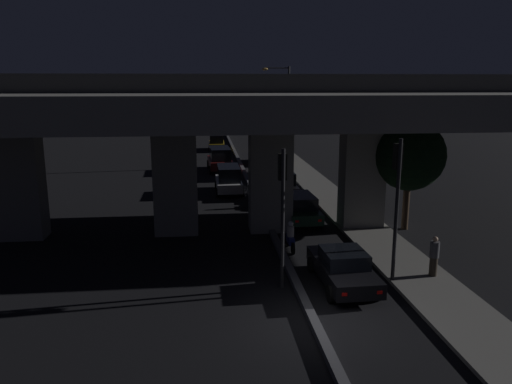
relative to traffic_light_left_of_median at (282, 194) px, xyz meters
name	(u,v)px	position (x,y,z in m)	size (l,w,h in m)	color
ground_plane	(314,325)	(0.55, -3.10, -3.54)	(200.00, 200.00, 0.00)	black
median_divider	(237,157)	(0.55, 31.90, -3.43)	(0.30, 126.00, 0.22)	#4C4C51
sidewalk_right	(299,169)	(5.41, 24.90, -3.47)	(2.55, 126.00, 0.14)	slate
elevated_overpass	(264,117)	(0.20, 7.29, 2.27)	(30.47, 10.02, 7.84)	gray
traffic_light_left_of_median	(282,194)	(0.00, 0.00, 0.00)	(0.30, 0.49, 5.20)	black
traffic_light_right_of_median	(397,186)	(4.24, 0.00, 0.20)	(0.30, 0.49, 5.50)	black
street_lamp	(285,108)	(4.53, 27.32, 1.63)	(2.49, 0.32, 8.80)	#2D2D30
car_black_lead	(343,267)	(2.30, -0.09, -2.84)	(1.98, 4.41, 1.40)	black
car_dark_green_second	(299,208)	(2.31, 8.55, -2.72)	(1.93, 4.21, 1.54)	black
car_black_third	(281,183)	(2.33, 14.97, -2.69)	(1.94, 4.00, 1.65)	black
car_dark_green_fourth	(264,164)	(2.05, 22.01, -2.54)	(2.11, 4.54, 1.92)	black
car_taxi_yellow_fifth	(260,155)	(2.46, 28.86, -2.79)	(2.04, 4.58, 1.45)	gold
car_white_lead_oncoming	(229,179)	(-1.12, 16.34, -2.56)	(1.84, 4.10, 1.87)	silver
car_dark_red_second_oncoming	(220,159)	(-1.41, 25.03, -2.47)	(2.19, 4.72, 2.02)	#591414
car_taxi_yellow_third_oncoming	(217,142)	(-1.32, 38.26, -2.61)	(1.90, 4.24, 1.77)	gold
motorcycle_blue_filtering_near	(291,238)	(1.04, 4.04, -2.95)	(0.33, 1.70, 1.36)	black
motorcycle_red_filtering_mid	(267,198)	(1.00, 12.05, -2.94)	(0.32, 1.91, 1.39)	black
pedestrian_on_sidewalk	(434,256)	(5.94, 0.12, -2.62)	(0.36, 0.36, 1.57)	#2D261E
roadside_tree_kerbside_near	(409,155)	(7.51, 6.71, 0.32)	(3.60, 3.60, 5.68)	#38281C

